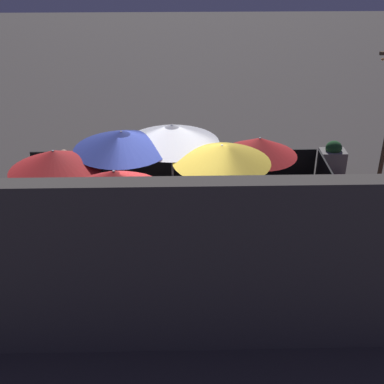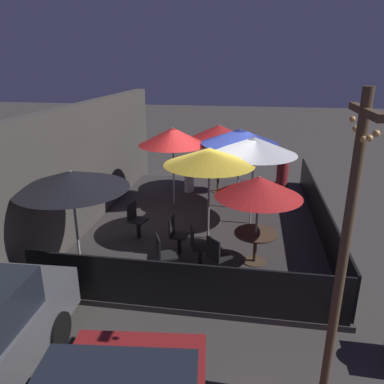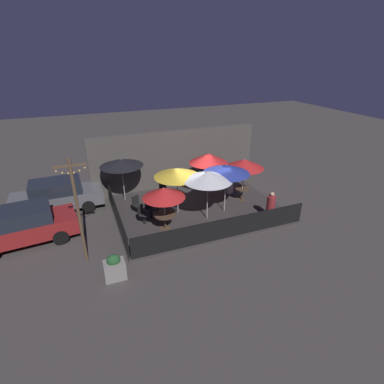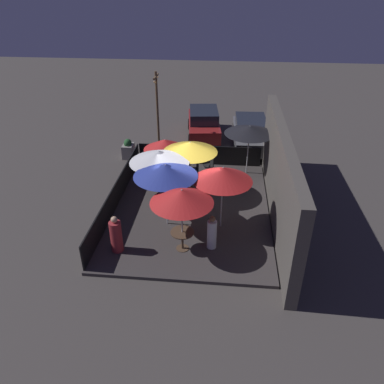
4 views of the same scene
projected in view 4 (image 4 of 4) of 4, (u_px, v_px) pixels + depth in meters
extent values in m
plane|color=#423D3A|center=(191.00, 210.00, 15.09)|extent=(60.00, 60.00, 0.00)
cube|color=#383333|center=(191.00, 209.00, 15.06)|extent=(8.22, 6.14, 0.12)
cube|color=#4C4742|center=(279.00, 177.00, 13.96)|extent=(9.82, 0.36, 3.40)
cube|color=black|center=(117.00, 194.00, 15.04)|extent=(8.02, 0.05, 0.95)
cube|color=black|center=(199.00, 155.00, 18.28)|extent=(0.05, 5.94, 0.95)
cylinder|color=#B2B2B7|center=(182.00, 220.00, 12.21)|extent=(0.05, 0.05, 2.32)
cone|color=red|center=(182.00, 196.00, 11.75)|extent=(2.05, 2.05, 0.47)
cylinder|color=#B2B2B7|center=(166.00, 161.00, 16.44)|extent=(0.05, 0.05, 2.03)
cone|color=red|center=(165.00, 144.00, 16.05)|extent=(1.88, 1.88, 0.45)
cylinder|color=#B2B2B7|center=(190.00, 169.00, 15.38)|extent=(0.05, 0.05, 2.37)
cone|color=gold|center=(190.00, 147.00, 14.89)|extent=(2.21, 2.21, 0.41)
cylinder|color=#B2B2B7|center=(222.00, 198.00, 13.33)|extent=(0.05, 0.05, 2.44)
cone|color=red|center=(223.00, 174.00, 12.85)|extent=(2.09, 2.09, 0.52)
cylinder|color=#B2B2B7|center=(160.00, 180.00, 14.49)|extent=(0.05, 0.05, 2.45)
cone|color=silver|center=(159.00, 156.00, 13.99)|extent=(2.28, 2.28, 0.45)
cylinder|color=#B2B2B7|center=(248.00, 150.00, 17.09)|extent=(0.05, 0.05, 2.32)
cone|color=black|center=(250.00, 130.00, 16.60)|extent=(2.24, 2.24, 0.36)
cylinder|color=#B2B2B7|center=(167.00, 195.00, 13.46)|extent=(0.05, 0.05, 2.46)
cone|color=#283893|center=(165.00, 170.00, 12.95)|extent=(2.27, 2.27, 0.43)
cylinder|color=#4C3828|center=(183.00, 248.00, 12.80)|extent=(0.44, 0.44, 0.02)
cylinder|color=#4C3828|center=(182.00, 241.00, 12.63)|extent=(0.08, 0.08, 0.67)
cylinder|color=#4C3828|center=(182.00, 232.00, 12.45)|extent=(0.79, 0.79, 0.04)
cylinder|color=#4C3828|center=(167.00, 181.00, 16.95)|extent=(0.53, 0.53, 0.02)
cylinder|color=#4C3828|center=(166.00, 174.00, 16.78)|extent=(0.08, 0.08, 0.69)
cylinder|color=#4C3828|center=(166.00, 167.00, 16.60)|extent=(0.96, 0.96, 0.04)
cube|color=black|center=(194.00, 174.00, 17.05)|extent=(0.10, 0.10, 0.44)
cube|color=black|center=(194.00, 170.00, 16.93)|extent=(0.50, 0.50, 0.04)
cube|color=black|center=(197.00, 164.00, 16.84)|extent=(0.39, 0.14, 0.44)
cube|color=black|center=(232.00, 188.00, 15.93)|extent=(0.10, 0.10, 0.45)
cube|color=black|center=(232.00, 183.00, 15.80)|extent=(0.49, 0.49, 0.04)
cube|color=black|center=(237.00, 179.00, 15.63)|extent=(0.39, 0.13, 0.44)
cube|color=black|center=(208.00, 170.00, 17.41)|extent=(0.11, 0.11, 0.43)
cube|color=black|center=(208.00, 166.00, 17.30)|extent=(0.53, 0.53, 0.04)
cube|color=black|center=(212.00, 161.00, 17.22)|extent=(0.38, 0.19, 0.44)
cube|color=black|center=(184.00, 169.00, 17.45)|extent=(0.11, 0.11, 0.48)
cube|color=black|center=(184.00, 164.00, 17.32)|extent=(0.57, 0.57, 0.04)
cube|color=black|center=(187.00, 159.00, 17.30)|extent=(0.30, 0.31, 0.44)
cube|color=black|center=(205.00, 180.00, 16.60)|extent=(0.09, 0.09, 0.44)
cube|color=black|center=(205.00, 175.00, 16.47)|extent=(0.43, 0.43, 0.04)
cube|color=black|center=(209.00, 171.00, 16.33)|extent=(0.40, 0.06, 0.44)
cylinder|color=maroon|center=(116.00, 236.00, 12.44)|extent=(0.56, 0.56, 1.14)
sphere|color=tan|center=(114.00, 220.00, 12.10)|extent=(0.22, 0.22, 0.22)
cylinder|color=silver|center=(212.00, 234.00, 12.61)|extent=(0.35, 0.35, 1.06)
sphere|color=brown|center=(212.00, 219.00, 12.29)|extent=(0.20, 0.20, 0.20)
cube|color=gray|center=(128.00, 151.00, 19.27)|extent=(0.75, 0.53, 0.70)
ellipsoid|color=#235128|center=(128.00, 143.00, 19.04)|extent=(0.49, 0.39, 0.44)
cylinder|color=brown|center=(158.00, 113.00, 19.04)|extent=(0.12, 0.12, 4.19)
cube|color=brown|center=(156.00, 76.00, 18.10)|extent=(1.10, 0.08, 0.08)
sphere|color=#F4B260|center=(158.00, 77.00, 18.57)|extent=(0.07, 0.07, 0.07)
sphere|color=#F4B260|center=(157.00, 80.00, 18.45)|extent=(0.07, 0.07, 0.07)
sphere|color=#F4B260|center=(156.00, 82.00, 18.32)|extent=(0.07, 0.07, 0.07)
sphere|color=#F4B260|center=(156.00, 83.00, 18.16)|extent=(0.07, 0.07, 0.07)
sphere|color=#F4B260|center=(155.00, 83.00, 17.98)|extent=(0.07, 0.07, 0.07)
sphere|color=#F4B260|center=(154.00, 82.00, 17.78)|extent=(0.07, 0.07, 0.07)
cube|color=maroon|center=(204.00, 126.00, 21.54)|extent=(4.32, 2.14, 0.70)
cube|color=#1E232D|center=(204.00, 115.00, 21.21)|extent=(2.44, 1.80, 0.60)
cylinder|color=black|center=(219.00, 140.00, 20.61)|extent=(0.66, 0.25, 0.64)
cylinder|color=black|center=(190.00, 140.00, 20.59)|extent=(0.66, 0.25, 0.64)
cylinder|color=black|center=(216.00, 124.00, 22.83)|extent=(0.66, 0.25, 0.64)
cylinder|color=black|center=(190.00, 124.00, 22.82)|extent=(0.66, 0.25, 0.64)
cube|color=#5B5B60|center=(250.00, 136.00, 20.22)|extent=(4.42, 1.86, 0.70)
cube|color=#1E232D|center=(251.00, 124.00, 19.89)|extent=(2.46, 1.65, 0.60)
cylinder|color=black|center=(267.00, 152.00, 19.19)|extent=(0.65, 0.20, 0.64)
cylinder|color=black|center=(236.00, 152.00, 19.27)|extent=(0.65, 0.20, 0.64)
cylinder|color=black|center=(262.00, 133.00, 21.52)|extent=(0.65, 0.20, 0.64)
cylinder|color=black|center=(234.00, 132.00, 21.60)|extent=(0.65, 0.20, 0.64)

